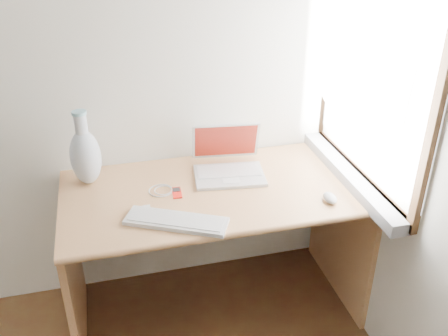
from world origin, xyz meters
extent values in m
cube|color=silver|center=(1.75, 1.30, 1.32)|extent=(0.01, 0.90, 1.00)
cube|color=gray|center=(1.69, 1.30, 0.79)|extent=(0.10, 0.96, 0.06)
cube|color=silver|center=(1.67, 1.30, 1.35)|extent=(0.02, 0.84, 0.92)
cube|color=tan|center=(1.03, 1.38, 0.75)|extent=(1.45, 0.73, 0.03)
cube|color=tan|center=(0.32, 1.38, 0.37)|extent=(0.03, 0.69, 0.74)
cube|color=tan|center=(1.74, 1.38, 0.37)|extent=(0.03, 0.69, 0.74)
cube|color=tan|center=(1.03, 1.73, 0.49)|extent=(1.39, 0.03, 0.50)
cube|color=silver|center=(1.13, 1.47, 0.78)|extent=(0.37, 0.28, 0.02)
cube|color=white|center=(1.13, 1.47, 0.79)|extent=(0.33, 0.17, 0.00)
cube|color=silver|center=(1.13, 1.59, 0.89)|extent=(0.35, 0.13, 0.22)
cube|color=maroon|center=(1.13, 1.59, 0.89)|extent=(0.32, 0.11, 0.19)
cube|color=white|center=(0.80, 1.14, 0.78)|extent=(0.45, 0.32, 0.02)
cube|color=white|center=(0.80, 1.14, 0.79)|extent=(0.41, 0.28, 0.00)
ellipsoid|color=silver|center=(1.52, 1.14, 0.78)|extent=(0.06, 0.10, 0.03)
cube|color=red|center=(0.85, 1.38, 0.77)|extent=(0.05, 0.10, 0.01)
cube|color=black|center=(0.85, 1.38, 0.78)|extent=(0.04, 0.04, 0.00)
torus|color=white|center=(0.78, 1.42, 0.77)|extent=(0.14, 0.14, 0.01)
cube|color=white|center=(0.69, 1.26, 0.77)|extent=(0.04, 0.09, 0.01)
ellipsoid|color=silver|center=(0.45, 1.59, 0.91)|extent=(0.15, 0.15, 0.28)
cylinder|color=silver|center=(0.45, 1.59, 1.08)|extent=(0.06, 0.06, 0.11)
cylinder|color=#90D2E6|center=(0.45, 1.59, 1.13)|extent=(0.07, 0.07, 0.01)
camera|label=1|loc=(0.57, -0.62, 2.00)|focal=40.00mm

